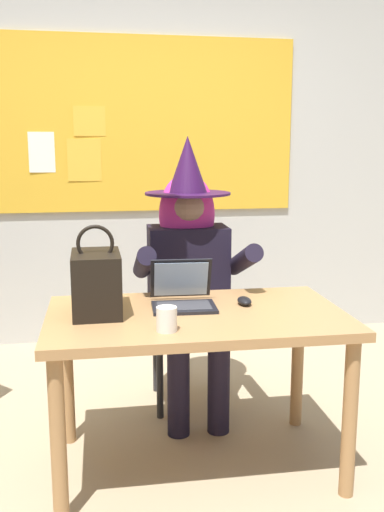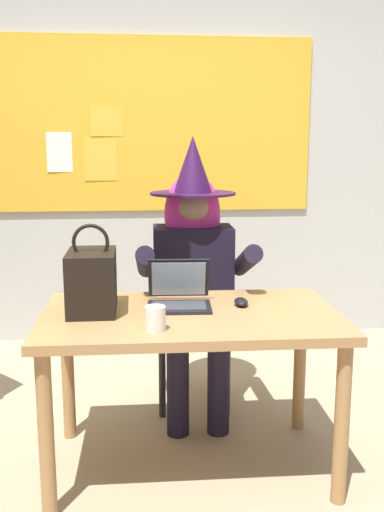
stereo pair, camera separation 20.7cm
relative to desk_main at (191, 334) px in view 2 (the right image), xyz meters
name	(u,v)px [view 2 (the right image)]	position (x,y,z in m)	size (l,w,h in m)	color
ground_plane	(153,474)	(-0.17, -0.05, -0.62)	(24.00, 24.00, 0.00)	tan
wall_back_bulletin	(141,135)	(-0.17, 1.84, 0.86)	(5.68, 2.03, 2.94)	#B2B2AD
desk_main	(191,334)	(0.00, 0.00, 0.00)	(1.27, 0.77, 0.71)	#A37547
chair_at_desk	(192,308)	(0.08, 0.73, -0.10)	(0.44, 0.44, 0.92)	#4C1E19
person_costumed	(194,262)	(0.07, 0.61, 0.19)	(0.60, 0.69, 1.46)	black
laptop	(179,295)	(-0.04, 0.12, 0.14)	(0.29, 0.29, 0.20)	black
computer_mouse	(241,302)	(0.23, 0.09, 0.11)	(0.06, 0.10, 0.03)	black
handbag	(92,281)	(-0.41, 0.07, 0.23)	(0.20, 0.30, 0.38)	black
coffee_mug	(155,318)	(-0.16, -0.22, 0.14)	(0.08, 0.08, 0.10)	silver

